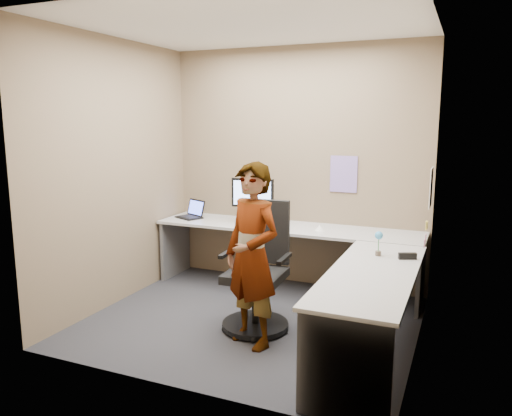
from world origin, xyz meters
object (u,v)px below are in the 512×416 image
at_px(person, 252,256).
at_px(office_chair, 258,278).
at_px(desk, 308,256).
at_px(monitor, 252,195).

bearing_deg(person, office_chair, 128.44).
distance_m(desk, monitor, 1.08).
height_order(office_chair, person, person).
bearing_deg(monitor, desk, -37.86).
relative_size(desk, person, 1.92).
xyz_separation_m(desk, office_chair, (-0.33, -0.47, -0.12)).
distance_m(desk, office_chair, 0.58).
height_order(desk, office_chair, office_chair).
relative_size(desk, office_chair, 2.60).
xyz_separation_m(monitor, office_chair, (0.49, -0.99, -0.59)).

